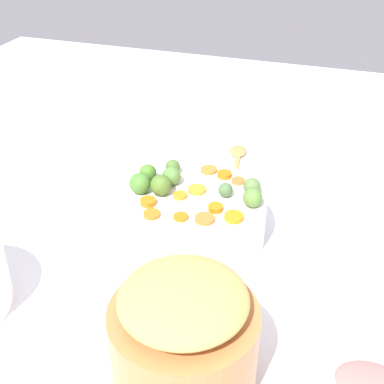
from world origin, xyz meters
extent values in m
cube|color=white|center=(0.00, 0.00, 0.01)|extent=(2.40, 2.40, 0.02)
cylinder|color=white|center=(0.03, 0.00, 0.07)|extent=(0.29, 0.29, 0.10)
cylinder|color=#C87641|center=(-0.32, -0.10, 0.09)|extent=(0.22, 0.22, 0.14)
ellipsoid|color=tan|center=(-0.32, -0.10, 0.19)|extent=(0.18, 0.18, 0.05)
cylinder|color=orange|center=(-0.03, 0.08, 0.13)|extent=(0.04, 0.04, 0.01)
cylinder|color=orange|center=(0.05, 0.00, 0.12)|extent=(0.05, 0.05, 0.01)
cylinder|color=orange|center=(0.11, -0.07, 0.12)|extent=(0.04, 0.04, 0.01)
cylinder|color=orange|center=(-0.05, 0.00, 0.12)|extent=(0.04, 0.04, 0.01)
cylinder|color=orange|center=(-0.06, 0.06, 0.12)|extent=(0.05, 0.05, 0.01)
cylinder|color=orange|center=(-0.05, -0.04, 0.12)|extent=(0.05, 0.05, 0.01)
cylinder|color=orange|center=(0.02, 0.03, 0.12)|extent=(0.04, 0.04, 0.01)
cylinder|color=orange|center=(0.13, 0.00, 0.12)|extent=(0.04, 0.04, 0.01)
cylinder|color=orange|center=(0.12, -0.04, 0.13)|extent=(0.04, 0.04, 0.01)
cylinder|color=orange|center=(-0.03, -0.10, 0.12)|extent=(0.05, 0.05, 0.01)
cylinder|color=orange|center=(-0.01, -0.05, 0.13)|extent=(0.04, 0.04, 0.01)
sphere|color=#4A6C3F|center=(0.05, -0.06, 0.13)|extent=(0.03, 0.03, 0.03)
sphere|color=#487E30|center=(0.01, 0.11, 0.14)|extent=(0.04, 0.04, 0.04)
sphere|color=#528339|center=(0.06, 0.06, 0.14)|extent=(0.04, 0.04, 0.04)
sphere|color=#487929|center=(0.06, 0.11, 0.14)|extent=(0.04, 0.04, 0.04)
sphere|color=#588139|center=(0.03, -0.12, 0.14)|extent=(0.04, 0.04, 0.04)
sphere|color=#4E6D2F|center=(0.10, 0.07, 0.14)|extent=(0.03, 0.03, 0.03)
sphere|color=#4C6F28|center=(0.01, 0.07, 0.14)|extent=(0.04, 0.04, 0.04)
sphere|color=#5A7B40|center=(0.07, -0.11, 0.14)|extent=(0.04, 0.04, 0.04)
cube|color=#B08545|center=(0.29, -0.02, 0.02)|extent=(0.21, 0.05, 0.01)
ellipsoid|color=#B08545|center=(0.42, 0.00, 0.03)|extent=(0.07, 0.05, 0.01)
cylinder|color=white|center=(-0.25, -0.36, 0.03)|extent=(0.21, 0.21, 0.01)
ellipsoid|color=#D36F6A|center=(-0.26, -0.37, 0.04)|extent=(0.09, 0.11, 0.02)
camera|label=1|loc=(-0.82, -0.27, 0.69)|focal=49.15mm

